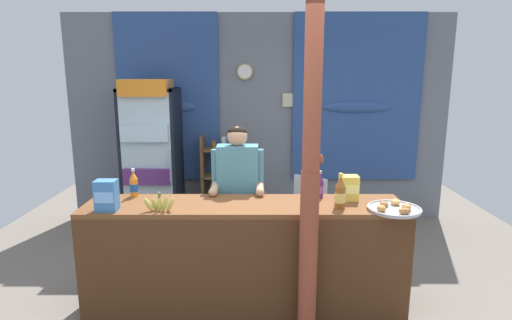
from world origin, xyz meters
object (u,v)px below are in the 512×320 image
(shopkeeper, at_px, (237,186))
(timber_post, at_px, (310,178))
(soda_bottle_iced_tea, at_px, (340,193))
(bottle_shelf_rack, at_px, (219,179))
(soda_bottle_grape_soda, at_px, (319,186))
(drink_fridge, at_px, (151,150))
(stall_counter, at_px, (244,249))
(snack_box_instant_noodle, at_px, (348,188))
(pastry_tray, at_px, (394,208))
(plastic_lawn_chair, at_px, (314,205))
(soda_bottle_orange_soda, at_px, (133,185))
(banana_bunch, at_px, (159,204))
(snack_box_biscuit, at_px, (106,196))

(shopkeeper, bearing_deg, timber_post, -56.48)
(timber_post, height_order, soda_bottle_iced_tea, timber_post)
(bottle_shelf_rack, xyz_separation_m, soda_bottle_grape_soda, (1.06, -1.87, 0.41))
(drink_fridge, relative_size, bottle_shelf_rack, 1.61)
(stall_counter, bearing_deg, shopkeeper, 97.62)
(snack_box_instant_noodle, distance_m, pastry_tray, 0.44)
(plastic_lawn_chair, distance_m, pastry_tray, 1.67)
(stall_counter, xyz_separation_m, soda_bottle_orange_soda, (-1.00, 0.33, 0.48))
(soda_bottle_orange_soda, relative_size, banana_bunch, 0.97)
(shopkeeper, bearing_deg, banana_bunch, -131.74)
(stall_counter, bearing_deg, drink_fridge, 122.59)
(shopkeeper, distance_m, soda_bottle_grape_soda, 0.81)
(stall_counter, relative_size, timber_post, 1.03)
(pastry_tray, bearing_deg, bottle_shelf_rack, 125.80)
(bottle_shelf_rack, relative_size, snack_box_biscuit, 4.83)
(plastic_lawn_chair, distance_m, snack_box_biscuit, 2.53)
(shopkeeper, distance_m, snack_box_instant_noodle, 1.06)
(stall_counter, bearing_deg, soda_bottle_orange_soda, 161.79)
(soda_bottle_iced_tea, relative_size, snack_box_instant_noodle, 1.35)
(stall_counter, xyz_separation_m, pastry_tray, (1.22, -0.07, 0.39))
(soda_bottle_grape_soda, relative_size, snack_box_biscuit, 0.98)
(shopkeeper, height_order, pastry_tray, shopkeeper)
(snack_box_instant_noodle, bearing_deg, snack_box_biscuit, -171.84)
(bottle_shelf_rack, relative_size, snack_box_instant_noodle, 5.60)
(shopkeeper, xyz_separation_m, soda_bottle_iced_tea, (0.87, -0.60, 0.10))
(stall_counter, relative_size, bottle_shelf_rack, 2.23)
(plastic_lawn_chair, xyz_separation_m, soda_bottle_orange_soda, (-1.81, -1.15, 0.56))
(pastry_tray, xyz_separation_m, banana_bunch, (-1.90, -0.01, 0.04))
(soda_bottle_grape_soda, bearing_deg, soda_bottle_iced_tea, -67.46)
(timber_post, distance_m, snack_box_biscuit, 1.64)
(bottle_shelf_rack, bearing_deg, snack_box_biscuit, -107.74)
(stall_counter, height_order, timber_post, timber_post)
(stall_counter, distance_m, snack_box_instant_noodle, 1.05)
(timber_post, distance_m, soda_bottle_grape_soda, 0.64)
(plastic_lawn_chair, relative_size, banana_bunch, 3.23)
(drink_fridge, height_order, pastry_tray, drink_fridge)
(soda_bottle_grape_soda, xyz_separation_m, pastry_tray, (0.55, -0.36, -0.08))
(soda_bottle_orange_soda, bearing_deg, stall_counter, -18.21)
(stall_counter, height_order, banana_bunch, banana_bunch)
(soda_bottle_orange_soda, xyz_separation_m, banana_bunch, (0.32, -0.41, -0.05))
(bottle_shelf_rack, bearing_deg, drink_fridge, -165.21)
(snack_box_instant_noodle, bearing_deg, pastry_tray, -43.56)
(pastry_tray, bearing_deg, snack_box_instant_noodle, 136.44)
(stall_counter, bearing_deg, bottle_shelf_rack, 100.34)
(soda_bottle_grape_soda, bearing_deg, snack_box_biscuit, -168.65)
(pastry_tray, bearing_deg, drink_fridge, 140.67)
(shopkeeper, height_order, banana_bunch, shopkeeper)
(soda_bottle_grape_soda, bearing_deg, snack_box_instant_noodle, -15.54)
(timber_post, relative_size, soda_bottle_orange_soda, 10.29)
(bottle_shelf_rack, height_order, banana_bunch, bottle_shelf_rack)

